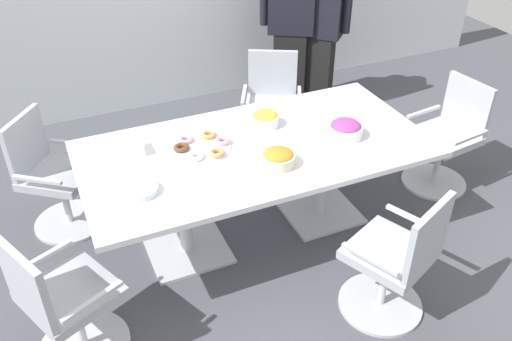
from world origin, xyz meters
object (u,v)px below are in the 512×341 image
office_chair_3 (396,263)px  person_standing_0 (291,24)px  snack_bowl_chips_yellow (265,119)px  donut_platter (202,146)px  napkin_pile (131,148)px  conference_table (256,162)px  office_chair_4 (447,141)px  office_chair_1 (54,179)px  snack_bowl_candy_mix (345,129)px  plate_stack (141,190)px  person_standing_1 (319,28)px  office_chair_0 (271,110)px  snack_bowl_chips_orange (278,158)px  office_chair_2 (64,306)px

office_chair_3 → person_standing_0: 2.86m
person_standing_0 → snack_bowl_chips_yellow: person_standing_0 is taller
donut_platter → napkin_pile: bearing=163.9°
office_chair_3 → conference_table: bearing=89.6°
snack_bowl_chips_yellow → person_standing_0: bearing=57.0°
office_chair_4 → office_chair_1: bearing=69.0°
snack_bowl_candy_mix → napkin_pile: bearing=165.2°
office_chair_1 → snack_bowl_candy_mix: bearing=104.0°
office_chair_1 → plate_stack: office_chair_1 is taller
person_standing_0 → person_standing_1: person_standing_0 is taller
office_chair_0 → plate_stack: 1.95m
conference_table → snack_bowl_chips_orange: snack_bowl_chips_orange is taller
conference_table → snack_bowl_chips_yellow: bearing=53.8°
snack_bowl_candy_mix → napkin_pile: (-1.44, 0.38, -0.02)m
person_standing_1 → snack_bowl_chips_yellow: person_standing_1 is taller
office_chair_3 → snack_bowl_chips_orange: bearing=93.9°
office_chair_2 → office_chair_3: (1.89, -0.46, 0.00)m
office_chair_1 → snack_bowl_chips_orange: 1.72m
person_standing_0 → plate_stack: 2.72m
office_chair_2 → plate_stack: bearing=100.1°
office_chair_0 → snack_bowl_chips_yellow: bearing=88.7°
office_chair_4 → person_standing_1: person_standing_1 is taller
office_chair_1 → office_chair_4: bearing=113.0°
snack_bowl_chips_yellow → plate_stack: size_ratio=0.96×
snack_bowl_candy_mix → plate_stack: 1.49m
office_chair_2 → plate_stack: 0.78m
office_chair_0 → person_standing_0: size_ratio=0.51×
conference_table → donut_platter: 0.40m
person_standing_1 → donut_platter: 2.23m
snack_bowl_candy_mix → plate_stack: (-1.49, -0.08, -0.04)m
office_chair_3 → snack_bowl_chips_orange: size_ratio=4.04×
office_chair_0 → office_chair_3: 2.10m
office_chair_1 → donut_platter: size_ratio=2.31×
conference_table → snack_bowl_candy_mix: 0.67m
snack_bowl_chips_yellow → snack_bowl_candy_mix: (0.46, -0.37, 0.00)m
office_chair_2 → snack_bowl_chips_yellow: 1.86m
office_chair_0 → snack_bowl_chips_yellow: 0.98m
donut_platter → person_standing_1: bearing=40.2°
office_chair_3 → plate_stack: bearing=123.2°
person_standing_1 → snack_bowl_chips_yellow: size_ratio=8.34×
office_chair_0 → snack_bowl_candy_mix: office_chair_0 is taller
office_chair_1 → person_standing_0: bearing=148.4°
person_standing_1 → napkin_pile: bearing=76.7°
office_chair_3 → office_chair_4: size_ratio=1.00×
office_chair_0 → napkin_pile: office_chair_0 is taller
office_chair_2 → office_chair_4: bearing=75.6°
person_standing_0 → person_standing_1: bearing=-173.4°
office_chair_1 → napkin_pile: (0.53, -0.43, 0.39)m
office_chair_4 → napkin_pile: 2.55m
conference_table → office_chair_3: (0.46, -1.06, -0.22)m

